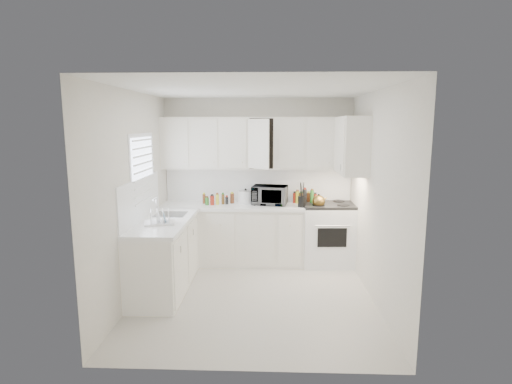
{
  "coord_description": "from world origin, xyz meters",
  "views": [
    {
      "loc": [
        0.21,
        -4.91,
        2.19
      ],
      "look_at": [
        0.0,
        0.7,
        1.25
      ],
      "focal_mm": 28.41,
      "sensor_mm": 36.0,
      "label": 1
    }
  ],
  "objects_px": {
    "microwave": "(270,193)",
    "tea_kettle": "(319,200)",
    "rice_cooker": "(246,196)",
    "utensil_crock": "(302,194)",
    "stove": "(328,225)",
    "dish_rack": "(159,216)"
  },
  "relations": [
    {
      "from": "utensil_crock",
      "to": "dish_rack",
      "type": "relative_size",
      "value": 1.07
    },
    {
      "from": "rice_cooker",
      "to": "utensil_crock",
      "type": "relative_size",
      "value": 0.61
    },
    {
      "from": "rice_cooker",
      "to": "tea_kettle",
      "type": "bearing_deg",
      "value": -15.76
    },
    {
      "from": "stove",
      "to": "utensil_crock",
      "type": "bearing_deg",
      "value": -160.88
    },
    {
      "from": "tea_kettle",
      "to": "microwave",
      "type": "xyz_separation_m",
      "value": [
        -0.74,
        0.18,
        0.08
      ]
    },
    {
      "from": "dish_rack",
      "to": "utensil_crock",
      "type": "bearing_deg",
      "value": 15.41
    },
    {
      "from": "microwave",
      "to": "utensil_crock",
      "type": "bearing_deg",
      "value": -11.65
    },
    {
      "from": "microwave",
      "to": "rice_cooker",
      "type": "xyz_separation_m",
      "value": [
        -0.38,
        0.08,
        -0.06
      ]
    },
    {
      "from": "utensil_crock",
      "to": "dish_rack",
      "type": "bearing_deg",
      "value": -149.15
    },
    {
      "from": "stove",
      "to": "microwave",
      "type": "relative_size",
      "value": 2.34
    },
    {
      "from": "stove",
      "to": "microwave",
      "type": "height_order",
      "value": "microwave"
    },
    {
      "from": "microwave",
      "to": "tea_kettle",
      "type": "bearing_deg",
      "value": -3.87
    },
    {
      "from": "stove",
      "to": "utensil_crock",
      "type": "height_order",
      "value": "utensil_crock"
    },
    {
      "from": "microwave",
      "to": "dish_rack",
      "type": "height_order",
      "value": "microwave"
    },
    {
      "from": "rice_cooker",
      "to": "stove",
      "type": "bearing_deg",
      "value": -7.17
    },
    {
      "from": "microwave",
      "to": "utensil_crock",
      "type": "relative_size",
      "value": 1.36
    },
    {
      "from": "microwave",
      "to": "utensil_crock",
      "type": "distance_m",
      "value": 0.52
    },
    {
      "from": "stove",
      "to": "rice_cooker",
      "type": "distance_m",
      "value": 1.38
    },
    {
      "from": "stove",
      "to": "microwave",
      "type": "bearing_deg",
      "value": 176.41
    },
    {
      "from": "tea_kettle",
      "to": "microwave",
      "type": "distance_m",
      "value": 0.77
    },
    {
      "from": "tea_kettle",
      "to": "rice_cooker",
      "type": "relative_size",
      "value": 1.02
    },
    {
      "from": "microwave",
      "to": "rice_cooker",
      "type": "bearing_deg",
      "value": 178.71
    }
  ]
}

